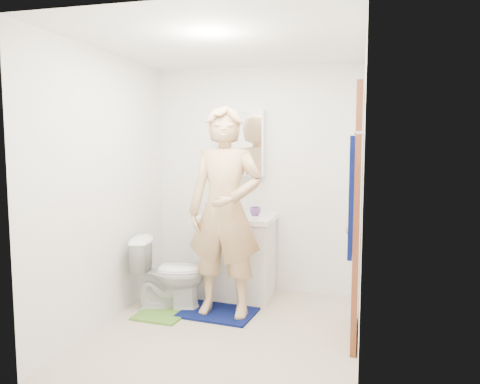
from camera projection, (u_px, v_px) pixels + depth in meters
The scene contains 22 objects.
floor at pixel (226, 332), 4.01m from camera, with size 2.20×2.40×0.02m, color beige.
ceiling at pixel (225, 42), 3.75m from camera, with size 2.20×2.40×0.02m, color white.
wall_back at pixel (257, 180), 5.05m from camera, with size 2.20×0.02×2.40m, color white.
wall_front at pixel (167, 213), 2.72m from camera, with size 2.20×0.02×2.40m, color white.
wall_left at pixel (105, 188), 4.16m from camera, with size 0.02×2.40×2.40m, color white.
wall_right at pixel (363, 195), 3.61m from camera, with size 0.02×2.40×2.40m, color white.
vanity_cabinet at pixel (236, 258), 4.88m from camera, with size 0.75×0.55×0.80m, color white.
countertop at pixel (236, 218), 4.84m from camera, with size 0.79×0.59×0.05m, color white.
sink_basin at pixel (236, 217), 4.84m from camera, with size 0.40×0.40×0.03m, color white.
faucet at pixel (240, 208), 5.00m from camera, with size 0.03×0.03×0.12m, color silver.
medicine_cabinet at pixel (241, 143), 4.97m from camera, with size 0.50×0.12×0.70m, color white.
mirror_panel at pixel (240, 143), 4.91m from camera, with size 0.46×0.01×0.66m, color white.
door at pixel (357, 215), 3.78m from camera, with size 0.05×0.80×2.05m, color brown.
door_knob at pixel (351, 231), 3.49m from camera, with size 0.07×0.07×0.07m, color gold.
towel at pixel (351, 197), 3.07m from camera, with size 0.03×0.24×0.80m, color #081352.
towel_hook at pixel (359, 133), 3.02m from camera, with size 0.02×0.02×0.06m, color silver.
toilet at pixel (169, 273), 4.52m from camera, with size 0.39×0.69×0.70m, color white.
bath_mat at pixel (218, 313), 4.40m from camera, with size 0.68×0.49×0.02m, color #081352.
green_rug at pixel (160, 315), 4.34m from camera, with size 0.44×0.37×0.02m, color #5B9632.
soap_dispenser at pixel (211, 207), 4.84m from camera, with size 0.09×0.09×0.19m, color #AD506F.
toothbrush_cup at pixel (255, 211), 4.86m from camera, with size 0.11×0.11×0.09m, color #6F4497.
man at pixel (225, 212), 4.26m from camera, with size 0.70×0.46×1.91m, color tan.
Camera 1 is at (1.08, -3.71, 1.61)m, focal length 35.00 mm.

